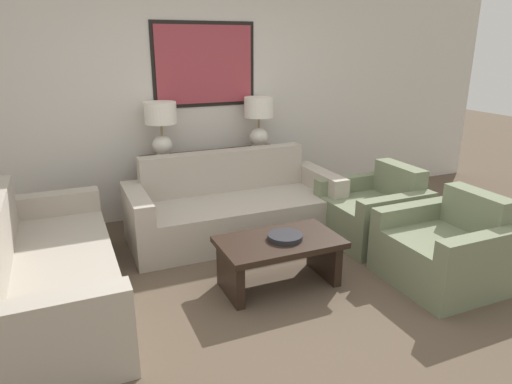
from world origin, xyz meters
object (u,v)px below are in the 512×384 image
object	(u,v)px
table_lamp_left	(161,123)
couch_by_back_wall	(234,209)
decorative_bowl	(285,237)
armchair_near_camera	(445,251)
armchair_near_back_wall	(373,213)
table_lamp_right	(259,117)
couch_by_side	(46,273)
coffee_table	(279,253)
console_table	(214,184)

from	to	relation	value
table_lamp_left	couch_by_back_wall	bearing A→B (deg)	-49.20
decorative_bowl	armchair_near_camera	world-z (taller)	armchair_near_camera
table_lamp_left	armchair_near_back_wall	distance (m)	2.41
decorative_bowl	armchair_near_back_wall	world-z (taller)	armchair_near_back_wall
table_lamp_right	armchair_near_back_wall	xyz separation A→B (m)	(0.70, -1.32, -0.85)
table_lamp_left	armchair_near_back_wall	size ratio (longest dim) A/B	0.68
table_lamp_right	armchair_near_back_wall	size ratio (longest dim) A/B	0.68
couch_by_back_wall	couch_by_side	world-z (taller)	same
couch_by_side	armchair_near_back_wall	bearing A→B (deg)	1.48
table_lamp_left	coffee_table	xyz separation A→B (m)	(0.52, -1.81, -0.82)
table_lamp_left	console_table	bearing A→B (deg)	0.00
couch_by_side	armchair_near_camera	size ratio (longest dim) A/B	2.44
table_lamp_right	decorative_bowl	xyz separation A→B (m)	(-0.57, -1.82, -0.68)
couch_by_back_wall	armchair_near_camera	distance (m)	2.07
couch_by_back_wall	armchair_near_camera	xyz separation A→B (m)	(1.27, -1.63, -0.01)
console_table	armchair_near_back_wall	size ratio (longest dim) A/B	1.80
console_table	armchair_near_camera	bearing A→B (deg)	-61.09
table_lamp_left	armchair_near_camera	world-z (taller)	table_lamp_left
couch_by_side	coffee_table	world-z (taller)	couch_by_side
armchair_near_back_wall	armchair_near_camera	size ratio (longest dim) A/B	1.00
couch_by_side	decorative_bowl	size ratio (longest dim) A/B	7.56
coffee_table	armchair_near_back_wall	world-z (taller)	armchair_near_back_wall
console_table	decorative_bowl	bearing A→B (deg)	-90.14
table_lamp_right	armchair_near_camera	xyz separation A→B (m)	(0.70, -2.29, -0.85)
console_table	couch_by_back_wall	xyz separation A→B (m)	(0.00, -0.66, -0.09)
table_lamp_right	armchair_near_back_wall	world-z (taller)	table_lamp_right
couch_by_back_wall	coffee_table	distance (m)	1.15
couch_by_side	coffee_table	distance (m)	1.80
console_table	armchair_near_back_wall	bearing A→B (deg)	-46.29
couch_by_side	armchair_near_camera	xyz separation A→B (m)	(3.06, -0.89, -0.01)
decorative_bowl	armchair_near_camera	bearing A→B (deg)	-20.29
decorative_bowl	armchair_near_back_wall	size ratio (longest dim) A/B	0.32
table_lamp_left	decorative_bowl	bearing A→B (deg)	-72.78
table_lamp_left	armchair_near_camera	xyz separation A→B (m)	(1.83, -2.29, -0.85)
table_lamp_left	decorative_bowl	distance (m)	2.03
table_lamp_left	table_lamp_right	world-z (taller)	same
armchair_near_back_wall	couch_by_back_wall	bearing A→B (deg)	152.29
armchair_near_back_wall	armchair_near_camera	bearing A→B (deg)	-90.00
couch_by_back_wall	armchair_near_back_wall	bearing A→B (deg)	-27.71
table_lamp_right	couch_by_side	size ratio (longest dim) A/B	0.28
console_table	couch_by_back_wall	world-z (taller)	couch_by_back_wall
console_table	table_lamp_right	distance (m)	0.94
console_table	decorative_bowl	world-z (taller)	console_table
couch_by_back_wall	coffee_table	world-z (taller)	couch_by_back_wall
couch_by_back_wall	armchair_near_back_wall	world-z (taller)	couch_by_back_wall
decorative_bowl	table_lamp_left	bearing A→B (deg)	107.22
decorative_bowl	table_lamp_right	bearing A→B (deg)	72.53
table_lamp_right	couch_by_side	distance (m)	2.87
couch_by_back_wall	couch_by_side	size ratio (longest dim) A/B	1.00
table_lamp_left	armchair_near_back_wall	world-z (taller)	table_lamp_left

